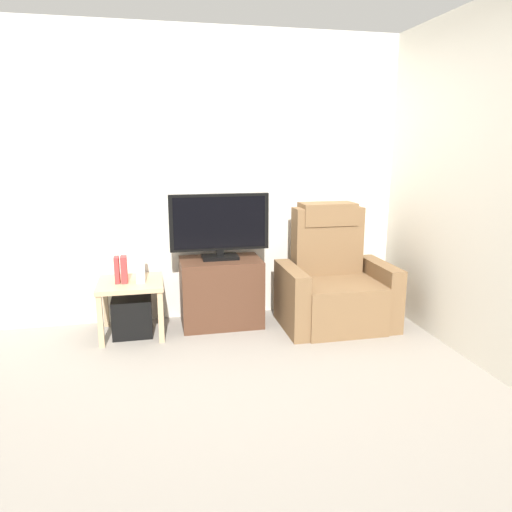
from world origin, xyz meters
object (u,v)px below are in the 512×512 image
television (220,225)px  book_leftmost (117,270)px  side_table (131,290)px  subwoofer_box (132,316)px  recliner_armchair (334,284)px  book_middle (124,269)px  tv_stand (221,292)px  game_console (140,265)px

television → book_leftmost: (-0.88, -0.12, -0.33)m
side_table → subwoofer_box: bearing=-90.0°
recliner_armchair → book_middle: recliner_armchair is taller
subwoofer_box → book_middle: bearing=-155.1°
tv_stand → side_table: bearing=-174.4°
television → subwoofer_box: bearing=-173.1°
subwoofer_box → recliner_armchair: bearing=-3.6°
book_leftmost → book_middle: same height
side_table → book_leftmost: 0.21m
book_leftmost → game_console: bearing=9.0°
book_middle → game_console: (0.13, 0.03, 0.03)m
subwoofer_box → book_leftmost: book_leftmost is taller
book_leftmost → book_middle: 0.06m
book_leftmost → book_middle: size_ratio=1.00×
book_leftmost → game_console: game_console is taller
tv_stand → subwoofer_box: tv_stand is taller
tv_stand → book_leftmost: bearing=-173.8°
tv_stand → game_console: game_console is taller
television → recliner_armchair: (1.00, -0.21, -0.54)m
tv_stand → subwoofer_box: (-0.78, -0.08, -0.14)m
recliner_armchair → side_table: 1.79m
television → recliner_armchair: 1.16m
television → book_middle: bearing=-172.1°
recliner_armchair → subwoofer_box: bearing=177.4°
recliner_armchair → side_table: recliner_armchair is taller
book_middle → tv_stand: bearing=6.6°
tv_stand → subwoofer_box: size_ratio=2.17×
side_table → recliner_armchair: bearing=-3.6°
side_table → game_console: (0.09, 0.01, 0.21)m
side_table → game_console: game_console is taller
tv_stand → book_middle: size_ratio=3.20×
side_table → book_leftmost: book_leftmost is taller
side_table → subwoofer_box: side_table is taller
side_table → book_middle: bearing=-155.1°
recliner_armchair → book_leftmost: size_ratio=4.84×
tv_stand → book_middle: bearing=-173.4°
subwoofer_box → television: bearing=6.9°
book_leftmost → game_console: (0.19, 0.03, 0.03)m
book_middle → game_console: 0.14m
tv_stand → subwoofer_box: 0.80m
book_middle → recliner_armchair: bearing=-2.9°
subwoofer_box → book_leftmost: size_ratio=1.47×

